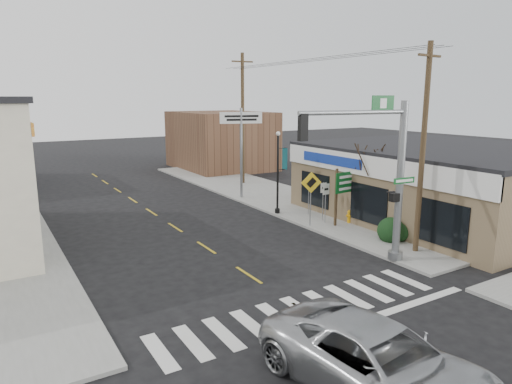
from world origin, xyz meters
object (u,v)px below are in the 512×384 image
fire_hydrant (349,216)px  lamp_post (279,166)px  guide_sign (347,188)px  dance_center_sign (241,130)px  traffic_signal_pole (387,166)px  utility_pole_far (243,118)px  utility_pole_near (423,148)px  bare_tree (370,150)px  suv (380,363)px

fire_hydrant → lamp_post: bearing=118.7°
guide_sign → dance_center_sign: size_ratio=0.51×
guide_sign → fire_hydrant: guide_sign is taller
guide_sign → dance_center_sign: (-1.55, 8.98, 2.69)m
traffic_signal_pole → utility_pole_far: (4.13, 19.14, 1.15)m
utility_pole_near → utility_pole_far: bearing=78.4°
lamp_post → utility_pole_near: bearing=-77.4°
bare_tree → utility_pole_far: (0.60, 14.66, 1.14)m
suv → traffic_signal_pole: 9.61m
guide_sign → utility_pole_far: utility_pole_far is taller
guide_sign → bare_tree: bearing=-56.7°
suv → guide_sign: bearing=43.3°
traffic_signal_pole → utility_pole_far: size_ratio=0.68×
guide_sign → utility_pole_far: bearing=79.2°
suv → fire_hydrant: 15.08m
utility_pole_far → lamp_post: bearing=-102.5°
bare_tree → utility_pole_near: utility_pole_near is taller
suv → guide_sign: guide_sign is taller
traffic_signal_pole → dance_center_sign: size_ratio=1.12×
suv → utility_pole_near: size_ratio=0.67×
guide_sign → utility_pole_near: 5.76m
guide_sign → dance_center_sign: dance_center_sign is taller
lamp_post → utility_pole_far: 10.60m
traffic_signal_pole → guide_sign: (2.83, 5.36, -2.11)m
guide_sign → lamp_post: 4.44m
bare_tree → utility_pole_near: size_ratio=0.57×
suv → lamp_post: size_ratio=1.26×
lamp_post → utility_pole_far: size_ratio=0.48×
dance_center_sign → utility_pole_near: (1.18, -14.06, 0.01)m
suv → utility_pole_far: utility_pole_far is taller
fire_hydrant → bare_tree: bearing=-66.5°
lamp_post → dance_center_sign: dance_center_sign is taller
guide_sign → utility_pole_far: (1.30, 13.78, 3.26)m
traffic_signal_pole → bare_tree: size_ratio=1.32×
traffic_signal_pole → guide_sign: 6.41m
lamp_post → dance_center_sign: (0.29, 5.03, 1.84)m
suv → traffic_signal_pole: size_ratio=0.89×
utility_pole_far → suv: bearing=-107.7°
suv → utility_pole_near: utility_pole_near is taller
fire_hydrant → traffic_signal_pole: bearing=-120.0°
suv → fire_hydrant: (9.68, 11.56, -0.33)m
suv → traffic_signal_pole: traffic_signal_pole is taller
traffic_signal_pole → bare_tree: traffic_signal_pole is taller
lamp_post → bare_tree: bearing=-58.8°
lamp_post → suv: bearing=-112.6°
suv → fire_hydrant: suv is taller
utility_pole_near → bare_tree: bearing=69.1°
fire_hydrant → utility_pole_far: utility_pole_far is taller
lamp_post → utility_pole_near: (1.47, -9.03, 1.85)m
traffic_signal_pole → utility_pole_near: size_ratio=0.76×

